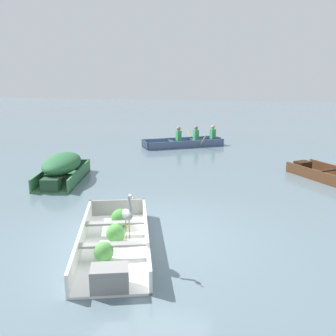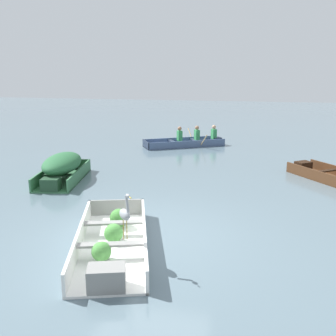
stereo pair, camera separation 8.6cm
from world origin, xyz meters
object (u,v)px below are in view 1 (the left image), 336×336
at_px(dinghy_white_foreground, 114,241).
at_px(skiff_dark_varnish_near_moored, 335,178).
at_px(skiff_green_mid_moored, 62,166).
at_px(heron_on_dinghy, 127,213).
at_px(rowboat_slate_blue_with_crew, 188,141).

height_order(dinghy_white_foreground, skiff_dark_varnish_near_moored, dinghy_white_foreground).
xyz_separation_m(skiff_green_mid_moored, heron_on_dinghy, (3.64, -4.28, 0.43)).
bearing_deg(skiff_green_mid_moored, heron_on_dinghy, -49.64).
distance_m(skiff_dark_varnish_near_moored, rowboat_slate_blue_with_crew, 7.08).
distance_m(dinghy_white_foreground, heron_on_dinghy, 0.95).
xyz_separation_m(dinghy_white_foreground, skiff_dark_varnish_near_moored, (4.71, 5.83, -0.05)).
distance_m(skiff_green_mid_moored, heron_on_dinghy, 5.64).
bearing_deg(heron_on_dinghy, skiff_green_mid_moored, 130.36).
relative_size(dinghy_white_foreground, skiff_dark_varnish_near_moored, 1.06).
bearing_deg(dinghy_white_foreground, skiff_green_mid_moored, 129.75).
distance_m(dinghy_white_foreground, skiff_dark_varnish_near_moored, 7.49).
height_order(dinghy_white_foreground, skiff_green_mid_moored, skiff_green_mid_moored).
bearing_deg(rowboat_slate_blue_with_crew, heron_on_dinghy, -84.17).
bearing_deg(dinghy_white_foreground, skiff_dark_varnish_near_moored, 51.08).
bearing_deg(skiff_green_mid_moored, rowboat_slate_blue_with_crew, 68.93).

